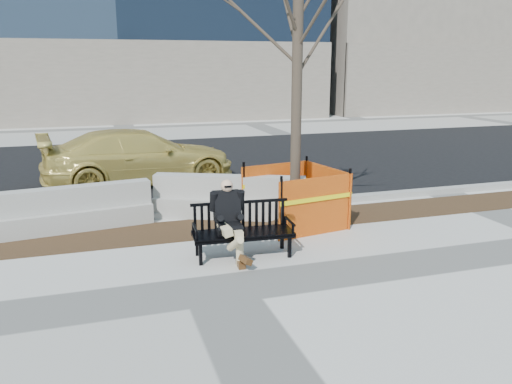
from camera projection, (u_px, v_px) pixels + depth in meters
ground at (218, 289)px, 6.89m from camera, size 120.00×120.00×0.00m
mulch_strip at (184, 230)px, 9.29m from camera, size 40.00×1.20×0.02m
asphalt_street at (147, 167)px, 15.03m from camera, size 60.00×10.40×0.01m
curb at (176, 213)px, 10.16m from camera, size 60.00×0.25×0.12m
bench at (243, 256)px, 8.05m from camera, size 1.62×0.68×0.84m
seated_man at (229, 257)px, 8.04m from camera, size 0.58×0.90×1.21m
tree_fence at (294, 224)px, 9.67m from camera, size 2.60×2.60×5.61m
sedan at (141, 183)px, 12.93m from camera, size 4.84×2.41×1.35m
jersey_barrier_left at (74, 229)px, 9.36m from camera, size 2.85×0.95×0.80m
jersey_barrier_right at (230, 217)px, 10.11m from camera, size 2.91×1.72×0.84m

